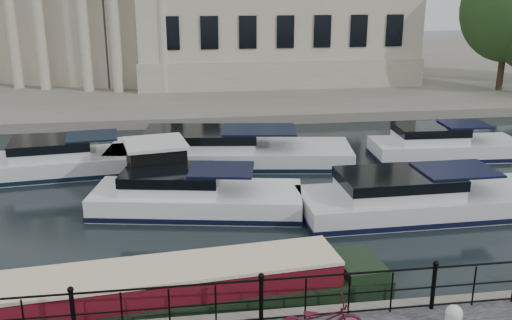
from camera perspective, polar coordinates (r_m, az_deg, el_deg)
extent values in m
plane|color=black|center=(15.37, -0.80, -13.07)|extent=(160.00, 160.00, 0.00)
cube|color=#6B665B|center=(52.71, -6.39, 9.05)|extent=(120.00, 42.00, 0.55)
cylinder|color=black|center=(12.98, -17.82, -14.54)|extent=(0.10, 0.10, 1.10)
sphere|color=black|center=(12.69, -18.07, -12.23)|extent=(0.14, 0.14, 0.14)
cylinder|color=black|center=(12.89, 0.52, -13.87)|extent=(0.10, 0.10, 1.10)
sphere|color=black|center=(12.59, 0.53, -11.53)|extent=(0.14, 0.14, 0.14)
cylinder|color=black|center=(13.99, 17.32, -12.04)|extent=(0.10, 0.10, 1.10)
sphere|color=black|center=(13.71, 17.55, -9.85)|extent=(0.14, 0.14, 0.14)
cylinder|color=black|center=(12.64, 0.53, -11.93)|extent=(24.00, 0.05, 0.05)
cylinder|color=black|center=(12.89, 0.52, -13.87)|extent=(24.00, 0.04, 0.04)
cylinder|color=black|center=(13.14, 0.51, -15.62)|extent=(24.00, 0.04, 0.04)
cube|color=#9E937F|center=(47.19, 1.24, 9.75)|extent=(20.30, 14.30, 2.00)
cube|color=#ADA38C|center=(42.23, -10.80, 14.70)|extent=(5.73, 4.06, 11.00)
cylinder|color=#ADA38C|center=(39.38, -9.35, 13.73)|extent=(0.70, 0.70, 9.80)
cylinder|color=#ADA38C|center=(40.26, -14.02, 13.53)|extent=(0.70, 0.70, 9.80)
cube|color=#ADA38C|center=(44.12, -17.38, 14.34)|extent=(5.90, 4.56, 11.00)
cylinder|color=#ADA38C|center=(41.11, -16.94, 13.37)|extent=(0.70, 0.70, 9.80)
cylinder|color=#ADA38C|center=(42.73, -20.94, 13.12)|extent=(0.70, 0.70, 9.80)
cube|color=#ADA38C|center=(47.01, -22.90, 13.93)|extent=(5.99, 4.99, 11.00)
cylinder|color=#ADA38C|center=(44.02, -23.33, 12.95)|extent=(0.70, 0.70, 9.80)
sphere|color=silver|center=(13.49, 19.19, -14.28)|extent=(0.37, 0.37, 0.37)
cube|color=black|center=(14.70, -13.45, -14.67)|extent=(13.79, 3.17, 0.82)
cube|color=#550C16|center=(14.37, -13.63, -12.47)|extent=(11.04, 2.63, 0.64)
cube|color=beige|center=(14.18, -13.75, -11.06)|extent=(11.04, 2.68, 0.09)
cube|color=#6B665B|center=(22.17, -9.78, -3.32)|extent=(3.40, 2.99, 0.25)
cube|color=black|center=(21.83, -9.92, -0.74)|extent=(2.32, 2.32, 1.82)
cube|color=silver|center=(21.56, -10.05, 1.66)|extent=(2.56, 2.56, 0.12)
cube|color=white|center=(20.43, -5.86, -4.53)|extent=(7.69, 3.94, 1.20)
cube|color=black|center=(20.45, -5.85, -4.74)|extent=(7.77, 3.98, 0.18)
cube|color=white|center=(20.27, -8.40, -2.24)|extent=(3.64, 2.73, 0.90)
cube|color=black|center=(19.86, -3.46, -0.97)|extent=(2.50, 2.22, 0.08)
cube|color=silver|center=(20.97, 16.48, -4.60)|extent=(8.81, 2.98, 1.20)
cube|color=black|center=(21.00, 16.46, -4.80)|extent=(8.90, 3.01, 0.18)
cube|color=silver|center=(20.25, 13.99, -2.60)|extent=(3.98, 2.38, 0.90)
cube|color=black|center=(20.99, 19.38, -0.93)|extent=(2.66, 2.02, 0.08)
cube|color=silver|center=(25.58, -17.71, -0.74)|extent=(7.22, 3.38, 1.20)
cube|color=black|center=(25.60, -17.69, -0.91)|extent=(7.29, 3.41, 0.18)
cube|color=silver|center=(25.41, -19.76, 0.94)|extent=(3.35, 2.50, 0.90)
cube|color=black|center=(25.16, -16.09, 2.32)|extent=(2.28, 2.07, 0.08)
cube|color=silver|center=(25.62, -2.59, 0.12)|extent=(11.07, 4.58, 1.20)
cube|color=black|center=(25.64, -2.59, -0.05)|extent=(11.18, 4.62, 0.18)
cube|color=silver|center=(25.47, -5.52, 1.94)|extent=(5.14, 3.19, 0.90)
cube|color=black|center=(25.23, 0.29, 3.05)|extent=(3.50, 2.60, 0.08)
cube|color=silver|center=(27.90, 18.37, 0.67)|extent=(6.87, 2.72, 1.20)
cube|color=black|center=(27.92, 18.35, 0.52)|extent=(6.94, 2.75, 0.18)
cube|color=silver|center=(27.36, 16.98, 2.34)|extent=(3.14, 2.11, 0.90)
cube|color=black|center=(27.90, 20.16, 3.37)|extent=(2.11, 1.78, 0.08)
cylinder|color=black|center=(43.71, 23.31, 8.37)|extent=(0.44, 0.44, 2.93)
ellipsoid|color=#1A3A12|center=(43.37, 23.94, 13.55)|extent=(6.36, 6.36, 7.03)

